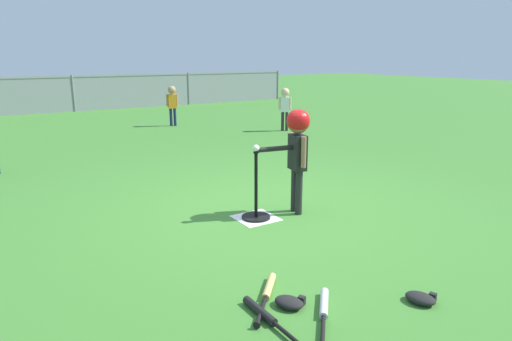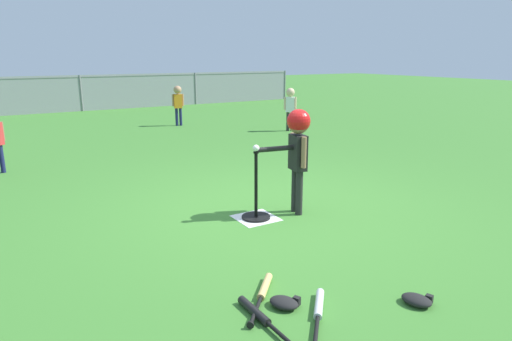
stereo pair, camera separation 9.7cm
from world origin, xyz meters
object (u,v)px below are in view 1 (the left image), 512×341
fielder_deep_center (285,103)px  fielder_near_right (172,100)px  baseball_on_tee (256,148)px  spare_bat_black (266,316)px  batter_child (297,140)px  batting_tee (256,207)px  spare_bat_silver (324,309)px  glove_near_bats (290,302)px  spare_bat_wood (268,291)px  glove_by_plate (421,298)px

fielder_deep_center → fielder_near_right: same height
baseball_on_tee → fielder_near_right: size_ratio=0.07×
fielder_deep_center → spare_bat_black: size_ratio=1.41×
batter_child → fielder_near_right: size_ratio=1.18×
batting_tee → fielder_near_right: fielder_near_right is taller
batting_tee → spare_bat_silver: 1.95m
baseball_on_tee → glove_near_bats: (-0.76, -1.66, -0.76)m
fielder_near_right → glove_near_bats: bearing=-106.9°
glove_near_bats → spare_bat_silver: bearing=-50.3°
spare_bat_black → batting_tee: bearing=59.5°
spare_bat_silver → glove_near_bats: (-0.16, 0.19, 0.01)m
fielder_deep_center → glove_near_bats: (-4.55, -6.32, -0.62)m
fielder_deep_center → baseball_on_tee: bearing=-129.0°
batting_tee → spare_bat_black: batting_tee is taller
fielder_near_right → spare_bat_black: bearing=-108.3°
fielder_near_right → fielder_deep_center: bearing=-47.4°
spare_bat_silver → baseball_on_tee: bearing=71.8°
spare_bat_wood → glove_near_bats: glove_near_bats is taller
glove_by_plate → glove_near_bats: same height
batter_child → spare_bat_wood: 2.04m
spare_bat_wood → spare_bat_black: size_ratio=0.76×
batter_child → spare_bat_black: 2.34m
fielder_deep_center → spare_bat_wood: bearing=-127.0°
spare_bat_black → glove_by_plate: size_ratio=2.76×
glove_by_plate → fielder_near_right: bearing=79.1°
glove_near_bats → fielder_near_right: bearing=73.1°
batter_child → glove_by_plate: batter_child is taller
fielder_near_right → spare_bat_wood: bearing=-107.6°
batter_child → fielder_deep_center: 5.78m
baseball_on_tee → spare_bat_silver: bearing=-108.2°
baseball_on_tee → fielder_deep_center: size_ratio=0.07×
batting_tee → batter_child: 0.88m
batter_child → glove_near_bats: (-1.25, -1.57, -0.82)m
batting_tee → spare_bat_wood: 1.65m
batting_tee → fielder_deep_center: bearing=51.0°
batting_tee → spare_bat_silver: (-0.61, -1.85, -0.10)m
fielder_near_right → glove_near_bats: (-2.57, -8.47, -0.62)m
spare_bat_wood → glove_by_plate: (0.89, -0.69, 0.01)m
batting_tee → batter_child: batter_child is taller
spare_bat_black → glove_near_bats: bearing=10.3°
fielder_deep_center → glove_near_bats: 7.81m
fielder_near_right → spare_bat_wood: (-2.61, -8.24, -0.62)m
batting_tee → batter_child: size_ratio=0.64×
batting_tee → glove_near_bats: bearing=-114.8°
glove_near_bats → batter_child: bearing=51.4°
spare_bat_black → fielder_deep_center: bearing=53.1°
glove_by_plate → fielder_deep_center: bearing=61.4°
spare_bat_black → glove_by_plate: 1.17m
spare_bat_black → glove_near_bats: size_ratio=2.68×
baseball_on_tee → fielder_deep_center: bearing=51.0°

